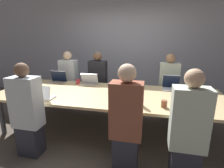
{
  "coord_description": "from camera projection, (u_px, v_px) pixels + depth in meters",
  "views": [
    {
      "loc": [
        0.72,
        -2.87,
        1.68
      ],
      "look_at": [
        0.05,
        0.1,
        0.87
      ],
      "focal_mm": 28.0,
      "sensor_mm": 36.0,
      "label": 1
    }
  ],
  "objects": [
    {
      "name": "bottle_near_midright",
      "position": [
        141.0,
        98.0,
        2.52
      ],
      "size": [
        0.07,
        0.07,
        0.26
      ],
      "color": "green",
      "rests_on": "conference_table"
    },
    {
      "name": "cup_far_right",
      "position": [
        187.0,
        89.0,
        3.22
      ],
      "size": [
        0.09,
        0.09,
        0.08
      ],
      "color": "white",
      "rests_on": "conference_table"
    },
    {
      "name": "curtain_wall",
      "position": [
        125.0,
        48.0,
        4.82
      ],
      "size": [
        12.0,
        0.06,
        2.8
      ],
      "color": "#9999A3",
      "rests_on": "ground_plane"
    },
    {
      "name": "person_near_midright",
      "position": [
        126.0,
        120.0,
        2.18
      ],
      "size": [
        0.4,
        0.24,
        1.39
      ],
      "rotation": [
        0.0,
        0.0,
        3.14
      ],
      "color": "#2D2D38",
      "rests_on": "ground_plane"
    },
    {
      "name": "person_near_right",
      "position": [
        188.0,
        131.0,
        1.96
      ],
      "size": [
        0.4,
        0.24,
        1.37
      ],
      "rotation": [
        0.0,
        0.0,
        3.14
      ],
      "color": "#2D2D38",
      "rests_on": "ground_plane"
    },
    {
      "name": "laptop_near_right",
      "position": [
        185.0,
        106.0,
        2.32
      ],
      "size": [
        0.33,
        0.26,
        0.26
      ],
      "rotation": [
        0.0,
        0.0,
        3.14
      ],
      "color": "silver",
      "rests_on": "conference_table"
    },
    {
      "name": "person_near_left",
      "position": [
        27.0,
        112.0,
        2.46
      ],
      "size": [
        0.4,
        0.24,
        1.36
      ],
      "rotation": [
        0.0,
        0.0,
        3.14
      ],
      "color": "#2D2D38",
      "rests_on": "ground_plane"
    },
    {
      "name": "laptop_far_midleft",
      "position": [
        89.0,
        82.0,
        3.65
      ],
      "size": [
        0.36,
        0.24,
        0.24
      ],
      "color": "gray",
      "rests_on": "conference_table"
    },
    {
      "name": "cup_far_midleft",
      "position": [
        78.0,
        82.0,
        3.72
      ],
      "size": [
        0.08,
        0.08,
        0.1
      ],
      "color": "red",
      "rests_on": "conference_table"
    },
    {
      "name": "bottle_far_right",
      "position": [
        187.0,
        88.0,
        3.11
      ],
      "size": [
        0.07,
        0.07,
        0.2
      ],
      "color": "black",
      "rests_on": "conference_table"
    },
    {
      "name": "stapler",
      "position": [
        126.0,
        98.0,
        2.79
      ],
      "size": [
        0.11,
        0.15,
        0.05
      ],
      "rotation": [
        0.0,
        0.0,
        0.5
      ],
      "color": "black",
      "rests_on": "conference_table"
    },
    {
      "name": "person_far_left",
      "position": [
        69.0,
        81.0,
        4.24
      ],
      "size": [
        0.4,
        0.24,
        1.37
      ],
      "color": "#2D2D38",
      "rests_on": "ground_plane"
    },
    {
      "name": "conference_table",
      "position": [
        108.0,
        96.0,
        3.11
      ],
      "size": [
        3.99,
        1.41,
        0.72
      ],
      "color": "#D6B77F",
      "rests_on": "ground_plane"
    },
    {
      "name": "person_far_midleft",
      "position": [
        98.0,
        82.0,
        4.1
      ],
      "size": [
        0.4,
        0.24,
        1.37
      ],
      "color": "#2D2D38",
      "rests_on": "ground_plane"
    },
    {
      "name": "cup_near_right",
      "position": [
        164.0,
        104.0,
        2.47
      ],
      "size": [
        0.08,
        0.08,
        0.1
      ],
      "color": "brown",
      "rests_on": "conference_table"
    },
    {
      "name": "ground_plane",
      "position": [
        108.0,
        130.0,
        3.29
      ],
      "size": [
        24.0,
        24.0,
        0.0
      ],
      "primitive_type": "plane",
      "color": "brown"
    },
    {
      "name": "laptop_far_right",
      "position": [
        171.0,
        85.0,
        3.33
      ],
      "size": [
        0.31,
        0.27,
        0.27
      ],
      "color": "silver",
      "rests_on": "conference_table"
    },
    {
      "name": "laptop_far_left",
      "position": [
        58.0,
        79.0,
        3.83
      ],
      "size": [
        0.36,
        0.25,
        0.25
      ],
      "color": "gray",
      "rests_on": "conference_table"
    },
    {
      "name": "laptop_near_left",
      "position": [
        42.0,
        95.0,
        2.8
      ],
      "size": [
        0.34,
        0.22,
        0.23
      ],
      "rotation": [
        0.0,
        0.0,
        3.14
      ],
      "color": "silver",
      "rests_on": "conference_table"
    },
    {
      "name": "person_far_right",
      "position": [
        168.0,
        87.0,
        3.76
      ],
      "size": [
        0.4,
        0.24,
        1.36
      ],
      "color": "#2D2D38",
      "rests_on": "ground_plane"
    },
    {
      "name": "laptop_near_midright",
      "position": [
        125.0,
        102.0,
        2.48
      ],
      "size": [
        0.31,
        0.24,
        0.23
      ],
      "rotation": [
        0.0,
        0.0,
        3.14
      ],
      "color": "gray",
      "rests_on": "conference_table"
    }
  ]
}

